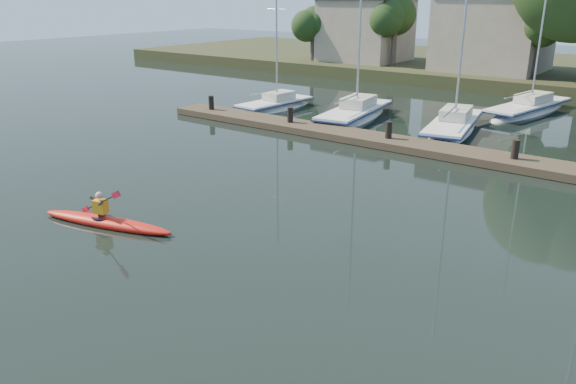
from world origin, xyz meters
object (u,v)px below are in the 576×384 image
Objects in this scene: dock at (447,151)px; sailboat_6 at (527,116)px; sailboat_2 at (452,135)px; kayak at (105,220)px; sailboat_1 at (355,122)px; sailboat_0 at (275,112)px.

dock is 12.53m from sailboat_6.
sailboat_2 is (-1.59, 4.84, -0.39)m from dock.
kayak is 19.78m from sailboat_2.
sailboat_6 reaches higher than dock.
sailboat_1 is (-7.48, 4.41, -0.40)m from dock.
sailboat_0 is 15.92m from sailboat_6.
sailboat_2 reaches higher than kayak.
dock is 2.21× the size of sailboat_6.
sailboat_2 is at bearing 63.33° from kayak.
sailboat_0 is 5.67m from sailboat_1.
kayak is 0.34× the size of sailboat_1.
dock is 2.28× the size of sailboat_2.
dock is at bearing -80.63° from sailboat_6.
dock is at bearing -12.42° from sailboat_0.
sailboat_0 is 0.72× the size of sailboat_2.
sailboat_1 is 11.21m from sailboat_6.
kayak is 0.32× the size of sailboat_6.
kayak is at bearing -63.54° from sailboat_0.
sailboat_1 reaches higher than kayak.
sailboat_6 is (5.84, 27.05, -0.37)m from kayak.
sailboat_2 reaches higher than sailboat_1.
dock is (5.58, 14.53, 0.01)m from kayak.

